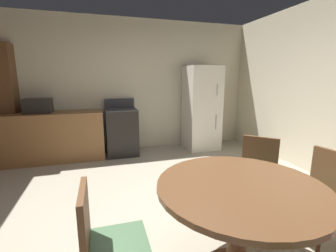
{
  "coord_description": "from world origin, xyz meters",
  "views": [
    {
      "loc": [
        -0.62,
        -2.16,
        1.5
      ],
      "look_at": [
        0.29,
        0.92,
        0.84
      ],
      "focal_mm": 24.67,
      "sensor_mm": 36.0,
      "label": 1
    }
  ],
  "objects_px": {
    "oven_range": "(122,131)",
    "chair_west": "(106,242)",
    "dining_table": "(239,204)",
    "chair_east": "(322,192)",
    "chair_northeast": "(257,172)",
    "microwave": "(38,106)",
    "refrigerator": "(201,108)"
  },
  "relations": [
    {
      "from": "microwave",
      "to": "chair_east",
      "type": "height_order",
      "value": "microwave"
    },
    {
      "from": "refrigerator",
      "to": "oven_range",
      "type": "bearing_deg",
      "value": 178.19
    },
    {
      "from": "oven_range",
      "to": "microwave",
      "type": "relative_size",
      "value": 2.5
    },
    {
      "from": "oven_range",
      "to": "chair_east",
      "type": "relative_size",
      "value": 1.26
    },
    {
      "from": "microwave",
      "to": "chair_northeast",
      "type": "relative_size",
      "value": 0.51
    },
    {
      "from": "oven_range",
      "to": "chair_west",
      "type": "relative_size",
      "value": 1.26
    },
    {
      "from": "refrigerator",
      "to": "chair_northeast",
      "type": "xyz_separation_m",
      "value": [
        -0.48,
        -2.53,
        -0.38
      ]
    },
    {
      "from": "dining_table",
      "to": "refrigerator",
      "type": "bearing_deg",
      "value": 70.09
    },
    {
      "from": "microwave",
      "to": "chair_west",
      "type": "relative_size",
      "value": 0.51
    },
    {
      "from": "dining_table",
      "to": "chair_west",
      "type": "bearing_deg",
      "value": 179.76
    },
    {
      "from": "dining_table",
      "to": "chair_east",
      "type": "distance_m",
      "value": 0.95
    },
    {
      "from": "chair_west",
      "to": "chair_northeast",
      "type": "relative_size",
      "value": 1.0
    },
    {
      "from": "microwave",
      "to": "chair_east",
      "type": "relative_size",
      "value": 0.51
    },
    {
      "from": "refrigerator",
      "to": "dining_table",
      "type": "xyz_separation_m",
      "value": [
        -1.16,
        -3.19,
        -0.28
      ]
    },
    {
      "from": "chair_northeast",
      "to": "chair_east",
      "type": "bearing_deg",
      "value": 71.24
    },
    {
      "from": "dining_table",
      "to": "chair_east",
      "type": "relative_size",
      "value": 1.39
    },
    {
      "from": "oven_range",
      "to": "refrigerator",
      "type": "bearing_deg",
      "value": -1.81
    },
    {
      "from": "dining_table",
      "to": "chair_west",
      "type": "distance_m",
      "value": 0.95
    },
    {
      "from": "dining_table",
      "to": "chair_northeast",
      "type": "xyz_separation_m",
      "value": [
        0.67,
        0.67,
        -0.1
      ]
    },
    {
      "from": "oven_range",
      "to": "microwave",
      "type": "xyz_separation_m",
      "value": [
        -1.44,
        -0.0,
        0.56
      ]
    },
    {
      "from": "refrigerator",
      "to": "chair_northeast",
      "type": "relative_size",
      "value": 2.02
    },
    {
      "from": "refrigerator",
      "to": "chair_northeast",
      "type": "bearing_deg",
      "value": -100.83
    },
    {
      "from": "dining_table",
      "to": "chair_east",
      "type": "height_order",
      "value": "chair_east"
    },
    {
      "from": "oven_range",
      "to": "chair_northeast",
      "type": "height_order",
      "value": "oven_range"
    },
    {
      "from": "oven_range",
      "to": "chair_northeast",
      "type": "xyz_separation_m",
      "value": [
        1.22,
        -2.58,
        0.03
      ]
    },
    {
      "from": "oven_range",
      "to": "chair_east",
      "type": "xyz_separation_m",
      "value": [
        1.48,
        -3.13,
        0.03
      ]
    },
    {
      "from": "chair_northeast",
      "to": "microwave",
      "type": "bearing_deg",
      "value": -88.91
    },
    {
      "from": "microwave",
      "to": "refrigerator",
      "type": "bearing_deg",
      "value": -0.92
    },
    {
      "from": "dining_table",
      "to": "microwave",
      "type": "bearing_deg",
      "value": 121.41
    },
    {
      "from": "chair_west",
      "to": "chair_northeast",
      "type": "xyz_separation_m",
      "value": [
        1.62,
        0.66,
        0.0
      ]
    },
    {
      "from": "refrigerator",
      "to": "chair_northeast",
      "type": "distance_m",
      "value": 2.6
    },
    {
      "from": "oven_range",
      "to": "chair_east",
      "type": "distance_m",
      "value": 3.46
    }
  ]
}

